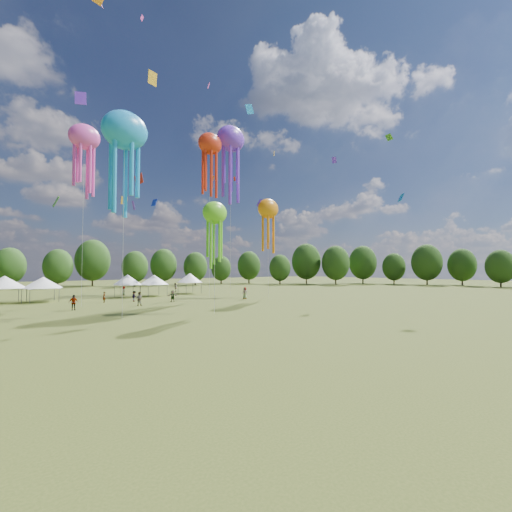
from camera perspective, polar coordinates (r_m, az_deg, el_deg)
ground at (r=24.18m, az=32.53°, el=-13.53°), size 300.00×300.00×0.00m
spectator_near at (r=48.36m, az=-18.86°, el=-6.77°), size 1.14×1.11×1.85m
spectators_far at (r=58.50m, az=-15.48°, el=-6.03°), size 26.22×23.28×1.89m
festival_tents at (r=63.08m, az=-23.43°, el=-3.73°), size 35.26×6.58×4.04m
show_kites at (r=57.01m, az=-8.41°, el=14.72°), size 31.46×23.73×32.26m
small_kites at (r=61.13m, az=-15.46°, el=22.27°), size 77.16×59.67×42.03m
treeline at (r=72.22m, az=-24.95°, el=-0.66°), size 201.57×95.24×13.43m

